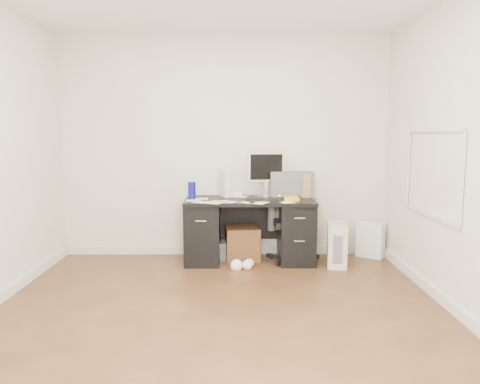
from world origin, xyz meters
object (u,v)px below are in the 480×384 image
object	(u,v)px
office_chair	(293,218)
wicker_basket	(242,243)
keyboard	(264,200)
desk	(250,228)
pc_tower	(337,244)
lcd_monitor	(266,174)

from	to	relation	value
office_chair	wicker_basket	world-z (taller)	office_chair
keyboard	wicker_basket	bearing A→B (deg)	138.00
office_chair	wicker_basket	bearing A→B (deg)	169.09
desk	keyboard	size ratio (longest dim) A/B	3.63
desk	office_chair	world-z (taller)	office_chair
keyboard	wicker_basket	world-z (taller)	keyboard
pc_tower	wicker_basket	distance (m)	1.12
pc_tower	wicker_basket	bearing A→B (deg)	177.42
lcd_monitor	wicker_basket	world-z (taller)	lcd_monitor
pc_tower	desk	bearing A→B (deg)	-178.10
keyboard	pc_tower	size ratio (longest dim) A/B	0.86
lcd_monitor	wicker_basket	xyz separation A→B (m)	(-0.29, -0.05, -0.83)
desk	pc_tower	distance (m)	1.03
lcd_monitor	office_chair	size ratio (longest dim) A/B	0.52
desk	pc_tower	world-z (taller)	desk
wicker_basket	desk	bearing A→B (deg)	-49.13
desk	pc_tower	bearing A→B (deg)	-7.68
desk	office_chair	xyz separation A→B (m)	(0.51, -0.00, 0.13)
office_chair	keyboard	bearing A→B (deg)	-158.19
keyboard	office_chair	size ratio (longest dim) A/B	0.39
lcd_monitor	wicker_basket	bearing A→B (deg)	-177.54
keyboard	wicker_basket	distance (m)	0.66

